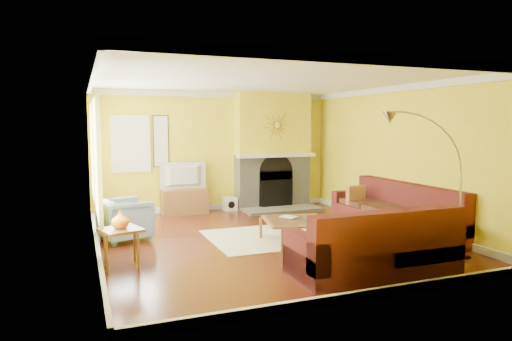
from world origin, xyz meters
name	(u,v)px	position (x,y,z in m)	size (l,w,h in m)	color
floor	(265,239)	(0.00, 0.00, -0.01)	(5.50, 6.00, 0.02)	#592512
ceiling	(265,79)	(0.00, 0.00, 2.71)	(5.50, 6.00, 0.02)	white
wall_back	(215,151)	(0.00, 3.01, 1.35)	(5.50, 0.02, 2.70)	yellow
wall_front	(371,181)	(0.00, -3.01, 1.35)	(5.50, 0.02, 2.70)	yellow
wall_left	(92,166)	(-2.76, 0.00, 1.35)	(0.02, 6.00, 2.70)	yellow
wall_right	(398,157)	(2.76, 0.00, 1.35)	(0.02, 6.00, 2.70)	yellow
baseboard	(265,235)	(0.00, 0.00, 0.06)	(5.50, 6.00, 0.12)	white
crown_molding	(265,84)	(0.00, 0.00, 2.64)	(5.50, 6.00, 0.12)	white
window_left_near	(92,151)	(-2.72, 1.30, 1.50)	(0.06, 1.22, 1.72)	white
window_left_far	(96,158)	(-2.72, -0.60, 1.50)	(0.06, 1.22, 1.72)	white
window_back	(131,144)	(-1.90, 2.96, 1.55)	(0.82, 0.06, 1.22)	white
wall_art	(161,141)	(-1.25, 2.97, 1.60)	(0.34, 0.04, 1.14)	white
fireplace	(273,151)	(1.35, 2.80, 1.35)	(1.80, 0.40, 2.70)	gray
mantel	(277,155)	(1.35, 2.56, 1.25)	(1.92, 0.22, 0.08)	white
hearth	(282,209)	(1.35, 2.25, 0.03)	(1.80, 0.70, 0.06)	gray
sunburst	(277,125)	(1.35, 2.57, 1.95)	(0.70, 0.04, 0.70)	olive
rug	(278,236)	(0.27, 0.04, 0.01)	(2.40, 1.80, 0.02)	beige
sectional_sofa	(350,218)	(1.13, -0.89, 0.45)	(3.24, 3.62, 0.90)	#541C1B
coffee_table	(296,231)	(0.38, -0.43, 0.20)	(1.00, 1.00, 0.40)	white
media_console	(184,201)	(-0.81, 2.71, 0.28)	(1.00, 0.45, 0.55)	brown
tv	(184,176)	(-0.81, 2.71, 0.84)	(1.02, 0.13, 0.59)	black
subwoofer	(229,204)	(0.25, 2.76, 0.15)	(0.30, 0.30, 0.30)	white
armchair	(125,220)	(-2.24, 0.77, 0.35)	(0.76, 0.78, 0.71)	gray
side_table	(121,248)	(-2.44, -0.79, 0.28)	(0.50, 0.50, 0.55)	brown
vase	(120,220)	(-2.44, -0.79, 0.67)	(0.24, 0.24, 0.25)	orange
book	(285,218)	(0.23, -0.33, 0.41)	(0.20, 0.27, 0.03)	white
arc_lamp	(428,190)	(1.54, -2.18, 1.06)	(1.35, 0.36, 2.12)	silver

